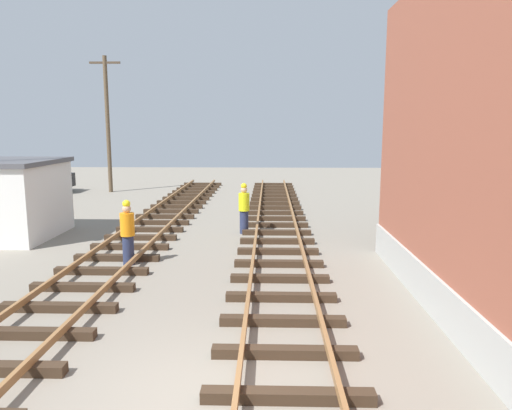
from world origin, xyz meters
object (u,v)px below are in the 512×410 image
object	(u,v)px
utility_pole_far	(108,122)
track_worker_distant	(244,209)
control_hut	(12,199)
parked_car_black	(35,177)
track_worker_foreground	(128,233)

from	to	relation	value
utility_pole_far	track_worker_distant	xyz separation A→B (m)	(8.66, -11.21, -3.25)
control_hut	track_worker_distant	world-z (taller)	control_hut
control_hut	parked_car_black	size ratio (longest dim) A/B	0.90
control_hut	track_worker_distant	xyz separation A→B (m)	(8.12, 0.88, -0.46)
control_hut	track_worker_distant	distance (m)	8.18
utility_pole_far	track_worker_distant	bearing A→B (deg)	-52.32
control_hut	utility_pole_far	world-z (taller)	utility_pole_far
parked_car_black	track_worker_distant	size ratio (longest dim) A/B	2.25
parked_car_black	utility_pole_far	world-z (taller)	utility_pole_far
track_worker_foreground	parked_car_black	bearing A→B (deg)	123.75
control_hut	parked_car_black	distance (m)	12.73
parked_car_black	control_hut	bearing A→B (deg)	-66.96
parked_car_black	track_worker_distant	bearing A→B (deg)	-39.57
utility_pole_far	track_worker_foreground	size ratio (longest dim) A/B	4.26
control_hut	track_worker_foreground	distance (m)	6.04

